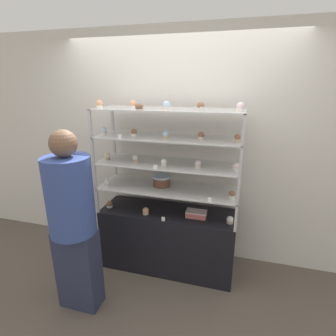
# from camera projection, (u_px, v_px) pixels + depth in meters

# --- Properties ---
(ground_plane) EXTENTS (20.00, 20.00, 0.00)m
(ground_plane) POSITION_uv_depth(u_px,v_px,m) (168.00, 264.00, 3.06)
(ground_plane) COLOR brown
(back_wall) EXTENTS (8.00, 0.05, 2.60)m
(back_wall) POSITION_uv_depth(u_px,v_px,m) (177.00, 149.00, 3.02)
(back_wall) COLOR silver
(back_wall) RESTS_ON ground_plane
(display_base) EXTENTS (1.45, 0.49, 0.70)m
(display_base) POSITION_uv_depth(u_px,v_px,m) (168.00, 239.00, 2.95)
(display_base) COLOR black
(display_base) RESTS_ON ground_plane
(display_riser_lower) EXTENTS (1.45, 0.49, 0.27)m
(display_riser_lower) POSITION_uv_depth(u_px,v_px,m) (168.00, 189.00, 2.77)
(display_riser_lower) COLOR #B7B7BC
(display_riser_lower) RESTS_ON display_base
(display_riser_middle) EXTENTS (1.45, 0.49, 0.27)m
(display_riser_middle) POSITION_uv_depth(u_px,v_px,m) (168.00, 164.00, 2.68)
(display_riser_middle) COLOR #B7B7BC
(display_riser_middle) RESTS_ON display_riser_lower
(display_riser_upper) EXTENTS (1.45, 0.49, 0.27)m
(display_riser_upper) POSITION_uv_depth(u_px,v_px,m) (168.00, 138.00, 2.60)
(display_riser_upper) COLOR #B7B7BC
(display_riser_upper) RESTS_ON display_riser_middle
(display_riser_top) EXTENTS (1.45, 0.49, 0.27)m
(display_riser_top) POSITION_uv_depth(u_px,v_px,m) (168.00, 110.00, 2.52)
(display_riser_top) COLOR #B7B7BC
(display_riser_top) RESTS_ON display_riser_upper
(layer_cake_centerpiece) EXTENTS (0.19, 0.19, 0.11)m
(layer_cake_centerpiece) POSITION_uv_depth(u_px,v_px,m) (162.00, 181.00, 2.80)
(layer_cake_centerpiece) COLOR brown
(layer_cake_centerpiece) RESTS_ON display_riser_lower
(sheet_cake_frosted) EXTENTS (0.21, 0.12, 0.07)m
(sheet_cake_frosted) POSITION_uv_depth(u_px,v_px,m) (196.00, 214.00, 2.71)
(sheet_cake_frosted) COLOR #C66660
(sheet_cake_frosted) RESTS_ON display_base
(cupcake_0) EXTENTS (0.07, 0.07, 0.07)m
(cupcake_0) POSITION_uv_depth(u_px,v_px,m) (110.00, 204.00, 2.92)
(cupcake_0) COLOR white
(cupcake_0) RESTS_ON display_base
(cupcake_1) EXTENTS (0.07, 0.07, 0.07)m
(cupcake_1) POSITION_uv_depth(u_px,v_px,m) (146.00, 211.00, 2.76)
(cupcake_1) COLOR #CCB28C
(cupcake_1) RESTS_ON display_base
(cupcake_2) EXTENTS (0.07, 0.07, 0.07)m
(cupcake_2) POSITION_uv_depth(u_px,v_px,m) (230.00, 220.00, 2.58)
(cupcake_2) COLOR #CCB28C
(cupcake_2) RESTS_ON display_base
(price_tag_0) EXTENTS (0.04, 0.00, 0.04)m
(price_tag_0) POSITION_uv_depth(u_px,v_px,m) (163.00, 219.00, 2.63)
(price_tag_0) COLOR white
(price_tag_0) RESTS_ON display_base
(cupcake_3) EXTENTS (0.06, 0.06, 0.08)m
(cupcake_3) POSITION_uv_depth(u_px,v_px,m) (107.00, 182.00, 2.82)
(cupcake_3) COLOR white
(cupcake_3) RESTS_ON display_riser_lower
(cupcake_4) EXTENTS (0.06, 0.06, 0.08)m
(cupcake_4) POSITION_uv_depth(u_px,v_px,m) (232.00, 195.00, 2.49)
(cupcake_4) COLOR white
(cupcake_4) RESTS_ON display_riser_lower
(price_tag_1) EXTENTS (0.04, 0.00, 0.04)m
(price_tag_1) POSITION_uv_depth(u_px,v_px,m) (210.00, 199.00, 2.43)
(price_tag_1) COLOR white
(price_tag_1) RESTS_ON display_riser_lower
(cupcake_5) EXTENTS (0.06, 0.06, 0.08)m
(cupcake_5) POSITION_uv_depth(u_px,v_px,m) (107.00, 156.00, 2.79)
(cupcake_5) COLOR #CCB28C
(cupcake_5) RESTS_ON display_riser_middle
(cupcake_6) EXTENTS (0.06, 0.06, 0.08)m
(cupcake_6) POSITION_uv_depth(u_px,v_px,m) (135.00, 158.00, 2.71)
(cupcake_6) COLOR #CCB28C
(cupcake_6) RESTS_ON display_riser_middle
(cupcake_7) EXTENTS (0.06, 0.06, 0.08)m
(cupcake_7) POSITION_uv_depth(u_px,v_px,m) (164.00, 162.00, 2.57)
(cupcake_7) COLOR beige
(cupcake_7) RESTS_ON display_riser_middle
(cupcake_8) EXTENTS (0.06, 0.06, 0.08)m
(cupcake_8) POSITION_uv_depth(u_px,v_px,m) (198.00, 164.00, 2.52)
(cupcake_8) COLOR beige
(cupcake_8) RESTS_ON display_riser_middle
(cupcake_9) EXTENTS (0.06, 0.06, 0.08)m
(cupcake_9) POSITION_uv_depth(u_px,v_px,m) (236.00, 167.00, 2.43)
(cupcake_9) COLOR white
(cupcake_9) RESTS_ON display_riser_middle
(price_tag_2) EXTENTS (0.04, 0.00, 0.04)m
(price_tag_2) POSITION_uv_depth(u_px,v_px,m) (155.00, 167.00, 2.48)
(price_tag_2) COLOR white
(price_tag_2) RESTS_ON display_riser_middle
(cupcake_10) EXTENTS (0.06, 0.06, 0.08)m
(cupcake_10) POSITION_uv_depth(u_px,v_px,m) (104.00, 131.00, 2.70)
(cupcake_10) COLOR beige
(cupcake_10) RESTS_ON display_riser_upper
(cupcake_11) EXTENTS (0.06, 0.06, 0.08)m
(cupcake_11) POSITION_uv_depth(u_px,v_px,m) (134.00, 133.00, 2.61)
(cupcake_11) COLOR white
(cupcake_11) RESTS_ON display_riser_upper
(cupcake_12) EXTENTS (0.06, 0.06, 0.08)m
(cupcake_12) POSITION_uv_depth(u_px,v_px,m) (166.00, 135.00, 2.50)
(cupcake_12) COLOR #CCB28C
(cupcake_12) RESTS_ON display_riser_upper
(cupcake_13) EXTENTS (0.06, 0.06, 0.08)m
(cupcake_13) POSITION_uv_depth(u_px,v_px,m) (201.00, 136.00, 2.45)
(cupcake_13) COLOR beige
(cupcake_13) RESTS_ON display_riser_upper
(cupcake_14) EXTENTS (0.06, 0.06, 0.08)m
(cupcake_14) POSITION_uv_depth(u_px,v_px,m) (238.00, 138.00, 2.35)
(cupcake_14) COLOR #CCB28C
(cupcake_14) RESTS_ON display_riser_upper
(price_tag_3) EXTENTS (0.04, 0.00, 0.04)m
(price_tag_3) POSITION_uv_depth(u_px,v_px,m) (120.00, 137.00, 2.49)
(price_tag_3) COLOR white
(price_tag_3) RESTS_ON display_riser_upper
(cupcake_15) EXTENTS (0.07, 0.07, 0.08)m
(cupcake_15) POSITION_uv_depth(u_px,v_px,m) (100.00, 104.00, 2.57)
(cupcake_15) COLOR white
(cupcake_15) RESTS_ON display_riser_top
(cupcake_16) EXTENTS (0.07, 0.07, 0.08)m
(cupcake_16) POSITION_uv_depth(u_px,v_px,m) (133.00, 105.00, 2.52)
(cupcake_16) COLOR white
(cupcake_16) RESTS_ON display_riser_top
(cupcake_17) EXTENTS (0.07, 0.07, 0.08)m
(cupcake_17) POSITION_uv_depth(u_px,v_px,m) (167.00, 106.00, 2.42)
(cupcake_17) COLOR beige
(cupcake_17) RESTS_ON display_riser_top
(cupcake_18) EXTENTS (0.07, 0.07, 0.08)m
(cupcake_18) POSITION_uv_depth(u_px,v_px,m) (201.00, 107.00, 2.31)
(cupcake_18) COLOR beige
(cupcake_18) RESTS_ON display_riser_top
(cupcake_19) EXTENTS (0.07, 0.07, 0.08)m
(cupcake_19) POSITION_uv_depth(u_px,v_px,m) (240.00, 107.00, 2.27)
(cupcake_19) COLOR white
(cupcake_19) RESTS_ON display_riser_top
(price_tag_4) EXTENTS (0.04, 0.00, 0.04)m
(price_tag_4) POSITION_uv_depth(u_px,v_px,m) (202.00, 109.00, 2.21)
(price_tag_4) COLOR white
(price_tag_4) RESTS_ON display_riser_top
(donut_glazed) EXTENTS (0.13, 0.13, 0.04)m
(donut_glazed) POSITION_uv_depth(u_px,v_px,m) (137.00, 106.00, 2.56)
(donut_glazed) COLOR brown
(donut_glazed) RESTS_ON display_riser_top
(customer_figure) EXTENTS (0.39, 0.39, 1.68)m
(customer_figure) POSITION_uv_depth(u_px,v_px,m) (73.00, 220.00, 2.26)
(customer_figure) COLOR #282D47
(customer_figure) RESTS_ON ground_plane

